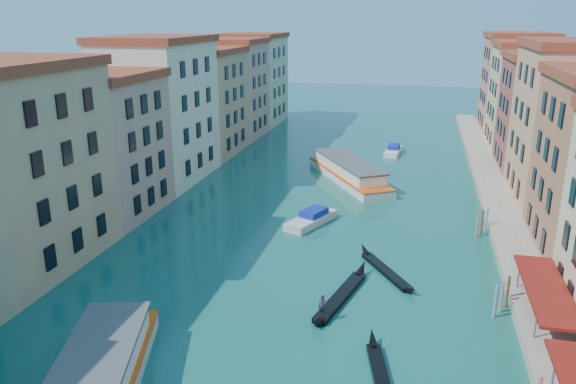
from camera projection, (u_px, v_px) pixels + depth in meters
name	position (u px, v px, depth m)	size (l,w,h in m)	color
left_bank_palazzos	(139.00, 123.00, 76.87)	(12.80, 128.40, 21.00)	tan
quay	(500.00, 212.00, 69.40)	(4.00, 140.00, 1.00)	gray
mooring_poles_right	(523.00, 379.00, 36.20)	(1.44, 54.24, 3.20)	#50341B
vaporetto_far	(349.00, 172.00, 83.95)	(14.94, 20.59, 3.14)	silver
gondola_fore	(341.00, 295.00, 49.02)	(3.92, 12.61, 2.54)	black
gondola_right	(382.00, 381.00, 37.40)	(3.29, 11.12, 2.24)	black
gondola_far	(385.00, 269.00, 54.18)	(6.57, 9.70, 1.56)	black
motorboat_mid	(312.00, 218.00, 66.80)	(5.40, 8.38, 1.66)	silver
motorboat_far	(393.00, 150.00, 100.65)	(3.01, 7.57, 1.53)	white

